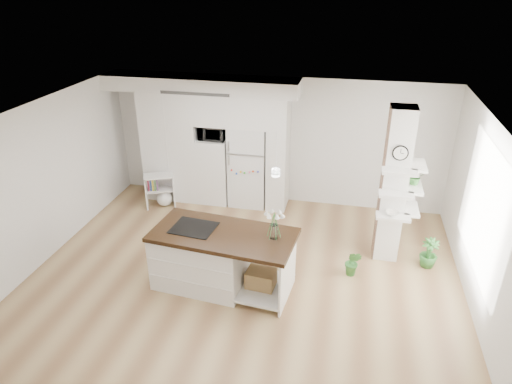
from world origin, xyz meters
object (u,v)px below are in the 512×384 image
kitchen_island (209,256)px  bookshelf (161,192)px  refrigerator (249,165)px  floor_plant_a (353,263)px

kitchen_island → bookshelf: bearing=133.2°
refrigerator → bookshelf: 1.96m
refrigerator → kitchen_island: bearing=-89.3°
floor_plant_a → refrigerator: bearing=135.6°
bookshelf → floor_plant_a: bookshelf is taller
refrigerator → bookshelf: refrigerator is taller
floor_plant_a → bookshelf: bearing=157.5°
refrigerator → bookshelf: size_ratio=2.44×
refrigerator → kitchen_island: (0.03, -2.92, -0.36)m
floor_plant_a → kitchen_island: bearing=-162.7°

